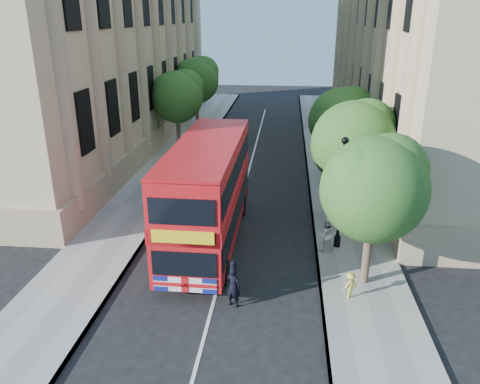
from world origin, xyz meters
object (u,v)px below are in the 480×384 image
(box_van, at_px, (191,178))
(woman_pedestrian, at_px, (325,234))
(lamp_post, at_px, (341,198))
(double_decker_bus, at_px, (208,190))
(police_constable, at_px, (233,287))

(box_van, distance_m, woman_pedestrian, 8.88)
(lamp_post, bearing_deg, box_van, 148.24)
(double_decker_bus, height_order, police_constable, double_decker_bus)
(box_van, xyz_separation_m, woman_pedestrian, (7.13, -5.26, -0.60))
(double_decker_bus, height_order, woman_pedestrian, double_decker_bus)
(lamp_post, height_order, police_constable, lamp_post)
(police_constable, bearing_deg, lamp_post, -108.64)
(double_decker_bus, bearing_deg, woman_pedestrian, -5.34)
(lamp_post, relative_size, box_van, 0.93)
(lamp_post, height_order, woman_pedestrian, lamp_post)
(woman_pedestrian, bearing_deg, lamp_post, -161.23)
(double_decker_bus, bearing_deg, lamp_post, -0.18)
(lamp_post, xyz_separation_m, box_van, (-7.73, 4.78, -0.98))
(box_van, bearing_deg, woman_pedestrian, -39.64)
(box_van, bearing_deg, double_decker_bus, -72.73)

